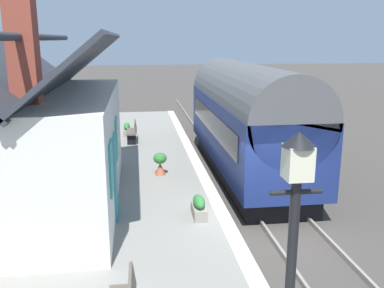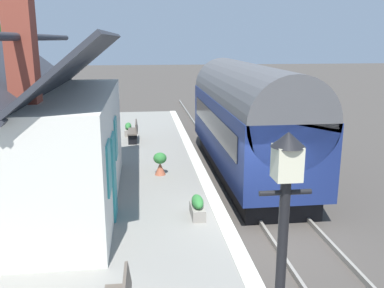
% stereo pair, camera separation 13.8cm
% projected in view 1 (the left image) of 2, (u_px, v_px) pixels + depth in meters
% --- Properties ---
extents(ground_plane, '(160.00, 160.00, 0.00)m').
position_uv_depth(ground_plane, '(266.00, 242.00, 11.09)').
color(ground_plane, '#423D38').
extents(platform, '(32.00, 6.40, 0.85)m').
position_uv_depth(platform, '(103.00, 236.00, 10.44)').
color(platform, gray).
rests_on(platform, ground).
extents(platform_edge_coping, '(32.00, 0.36, 0.02)m').
position_uv_depth(platform_edge_coping, '(222.00, 214.00, 10.73)').
color(platform_edge_coping, beige).
rests_on(platform_edge_coping, platform).
extents(rail_near, '(52.00, 0.08, 0.14)m').
position_uv_depth(rail_near, '(324.00, 236.00, 11.28)').
color(rail_near, gray).
rests_on(rail_near, ground).
extents(rail_far, '(52.00, 0.08, 0.14)m').
position_uv_depth(rail_far, '(272.00, 239.00, 11.09)').
color(rail_far, gray).
rests_on(rail_far, ground).
extents(train, '(10.26, 2.73, 4.32)m').
position_uv_depth(train, '(246.00, 119.00, 16.14)').
color(train, black).
rests_on(train, ground).
extents(station_building, '(7.62, 3.62, 5.63)m').
position_uv_depth(station_building, '(50.00, 146.00, 10.95)').
color(station_building, silver).
rests_on(station_building, platform).
extents(bench_platform_end, '(1.40, 0.44, 0.88)m').
position_uv_depth(bench_platform_end, '(133.00, 131.00, 18.23)').
color(bench_platform_end, brown).
rests_on(bench_platform_end, platform).
extents(planter_bench_left, '(0.80, 0.32, 0.54)m').
position_uv_depth(planter_bench_left, '(199.00, 207.00, 10.52)').
color(planter_bench_left, gray).
rests_on(planter_bench_left, platform).
extents(planter_bench_right, '(1.02, 0.32, 0.57)m').
position_uv_depth(planter_bench_right, '(127.00, 129.00, 19.52)').
color(planter_bench_right, gray).
rests_on(planter_bench_right, platform).
extents(planter_edge_far, '(0.40, 0.40, 0.65)m').
position_uv_depth(planter_edge_far, '(69.00, 124.00, 20.46)').
color(planter_edge_far, '#9E5138').
rests_on(planter_edge_far, platform).
extents(planter_corner_building, '(0.43, 0.43, 0.75)m').
position_uv_depth(planter_corner_building, '(160.00, 163.00, 13.76)').
color(planter_corner_building, '#9E5138').
rests_on(planter_corner_building, platform).
extents(lamp_post_platform, '(0.32, 0.50, 3.53)m').
position_uv_depth(lamp_post_platform, '(293.00, 238.00, 4.04)').
color(lamp_post_platform, black).
rests_on(lamp_post_platform, platform).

